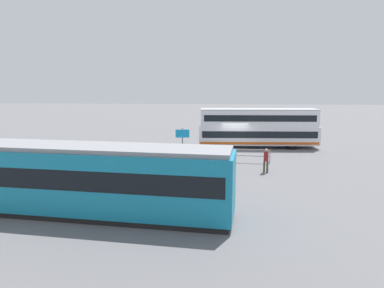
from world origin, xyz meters
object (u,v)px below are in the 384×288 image
at_px(pedestrian_near_railing, 163,153).
at_px(pedestrian_crossing, 266,159).
at_px(info_sign, 182,138).
at_px(double_decker_bus, 258,128).
at_px(tram_yellow, 85,178).

distance_m(pedestrian_near_railing, pedestrian_crossing, 7.71).
bearing_deg(pedestrian_crossing, info_sign, -33.69).
bearing_deg(double_decker_bus, pedestrian_crossing, 87.43).
xyz_separation_m(double_decker_bus, tram_yellow, (9.93, 18.58, -0.22)).
bearing_deg(info_sign, pedestrian_near_railing, 63.02).
bearing_deg(tram_yellow, pedestrian_near_railing, -100.80).
bearing_deg(tram_yellow, info_sign, -104.15).
relative_size(double_decker_bus, pedestrian_crossing, 6.79).
distance_m(double_decker_bus, pedestrian_crossing, 10.08).
relative_size(tram_yellow, info_sign, 5.57).
height_order(tram_yellow, pedestrian_near_railing, tram_yellow).
xyz_separation_m(double_decker_bus, pedestrian_near_railing, (7.97, 8.30, -1.01)).
relative_size(double_decker_bus, tram_yellow, 0.82).
distance_m(pedestrian_near_railing, info_sign, 2.88).
bearing_deg(info_sign, double_decker_bus, -138.98).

